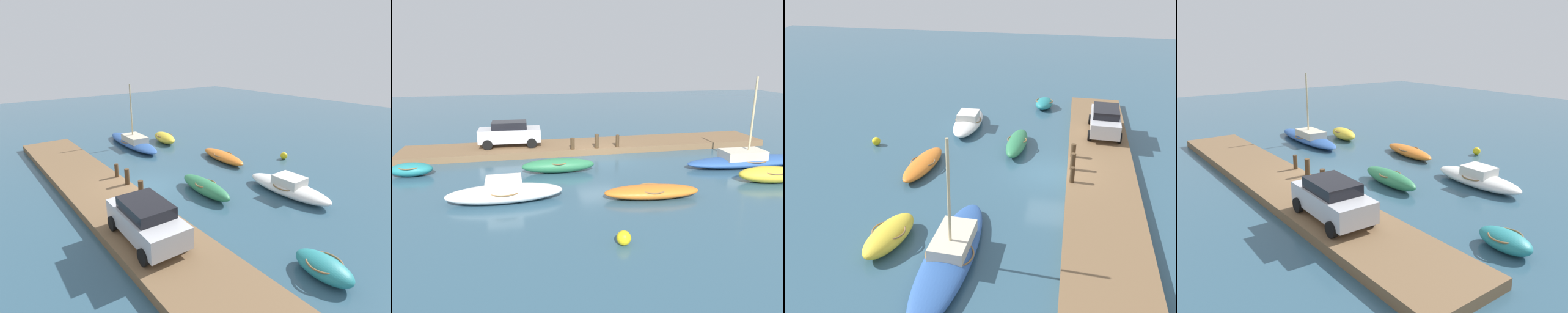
% 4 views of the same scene
% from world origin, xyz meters
% --- Properties ---
extents(ground_plane, '(84.00, 84.00, 0.00)m').
position_xyz_m(ground_plane, '(0.00, 0.00, 0.00)').
color(ground_plane, '#33566B').
extents(dock_platform, '(25.06, 3.51, 0.43)m').
position_xyz_m(dock_platform, '(0.00, -2.55, 0.22)').
color(dock_platform, brown).
rests_on(dock_platform, ground_plane).
extents(rowboat_yellow, '(3.50, 1.89, 0.82)m').
position_xyz_m(rowboat_yellow, '(-7.67, 6.20, 0.42)').
color(rowboat_yellow, gold).
rests_on(rowboat_yellow, ground_plane).
extents(dinghy_teal, '(2.37, 1.41, 0.72)m').
position_xyz_m(dinghy_teal, '(10.82, 1.24, 0.37)').
color(dinghy_teal, teal).
rests_on(dinghy_teal, ground_plane).
extents(rowboat_green, '(4.12, 1.29, 0.79)m').
position_xyz_m(rowboat_green, '(2.87, 2.29, 0.40)').
color(rowboat_green, '#2D7A4C').
rests_on(rowboat_green, ground_plane).
extents(motorboat_white, '(5.22, 1.77, 1.08)m').
position_xyz_m(motorboat_white, '(5.77, 5.95, 0.43)').
color(motorboat_white, white).
rests_on(motorboat_white, ground_plane).
extents(sailboat_blue, '(7.92, 2.06, 5.22)m').
position_xyz_m(sailboat_blue, '(-8.33, 3.43, 0.39)').
color(sailboat_blue, '#2D569E').
rests_on(sailboat_blue, ground_plane).
extents(rowboat_orange, '(4.54, 1.72, 0.61)m').
position_xyz_m(rowboat_orange, '(-0.83, 6.99, 0.31)').
color(rowboat_orange, orange).
rests_on(rowboat_orange, ground_plane).
extents(mooring_post_west, '(0.23, 0.23, 0.81)m').
position_xyz_m(mooring_post_west, '(-1.56, -1.04, 0.84)').
color(mooring_post_west, '#47331E').
rests_on(mooring_post_west, dock_platform).
extents(mooring_post_mid_west, '(0.27, 0.27, 0.93)m').
position_xyz_m(mooring_post_mid_west, '(-0.13, -1.04, 0.90)').
color(mooring_post_mid_west, '#47331E').
rests_on(mooring_post_mid_west, dock_platform).
extents(mooring_post_mid_east, '(0.28, 0.28, 0.75)m').
position_xyz_m(mooring_post_mid_east, '(1.50, -1.04, 0.81)').
color(mooring_post_mid_east, '#47331E').
rests_on(mooring_post_mid_east, dock_platform).
extents(parked_car, '(4.13, 2.08, 1.66)m').
position_xyz_m(parked_car, '(5.48, -2.90, 1.30)').
color(parked_car, silver).
rests_on(parked_car, dock_platform).
extents(marker_buoy, '(0.51, 0.51, 0.51)m').
position_xyz_m(marker_buoy, '(1.72, 10.84, 0.26)').
color(marker_buoy, yellow).
rests_on(marker_buoy, ground_plane).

